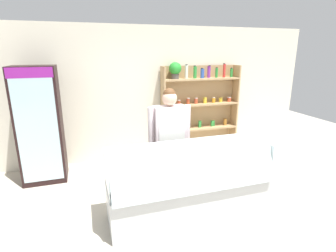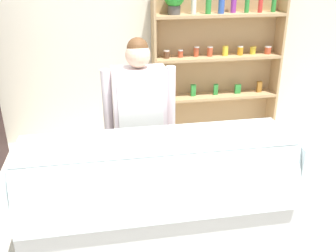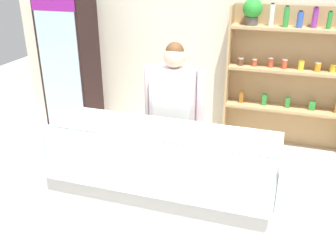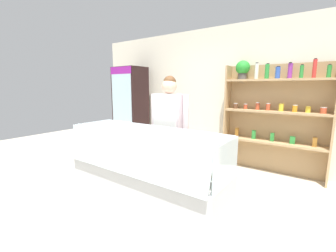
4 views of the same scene
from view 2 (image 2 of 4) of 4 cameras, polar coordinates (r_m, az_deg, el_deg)
ground_plane at (r=3.53m, az=2.64°, el=-16.59°), size 12.00×12.00×0.00m
back_wall at (r=5.00m, az=-2.80°, el=13.32°), size 6.80×0.10×2.70m
shelving_unit at (r=5.03m, az=6.81°, el=10.65°), size 1.70×0.29×2.00m
deli_display_case at (r=3.27m, az=-1.59°, el=-13.44°), size 2.17×0.74×1.01m
shop_clerk at (r=3.45m, az=-4.31°, el=2.08°), size 0.66×0.25×1.69m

